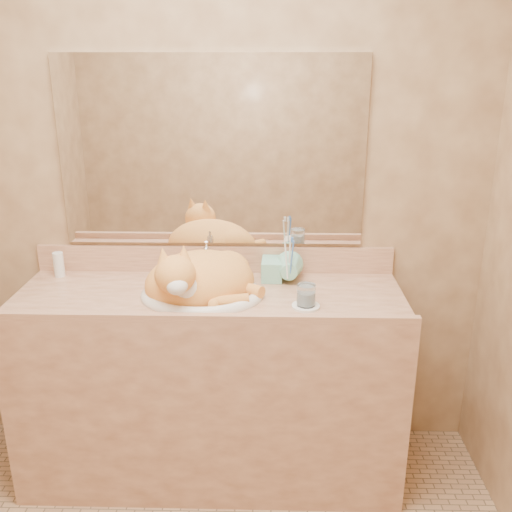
{
  "coord_description": "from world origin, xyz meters",
  "views": [
    {
      "loc": [
        0.25,
        -1.43,
        1.77
      ],
      "look_at": [
        0.19,
        0.7,
        1.02
      ],
      "focal_mm": 40.0,
      "sensor_mm": 36.0,
      "label": 1
    }
  ],
  "objects_px": {
    "soap_dispenser": "(272,262)",
    "toothbrush_cup": "(289,274)",
    "water_glass": "(306,295)",
    "vanity_counter": "(212,384)",
    "cat": "(198,277)",
    "sink_basin": "(202,279)"
  },
  "relations": [
    {
      "from": "vanity_counter",
      "to": "toothbrush_cup",
      "type": "distance_m",
      "value": 0.59
    },
    {
      "from": "vanity_counter",
      "to": "soap_dispenser",
      "type": "bearing_deg",
      "value": 23.71
    },
    {
      "from": "cat",
      "to": "sink_basin",
      "type": "bearing_deg",
      "value": -37.11
    },
    {
      "from": "water_glass",
      "to": "soap_dispenser",
      "type": "bearing_deg",
      "value": 119.56
    },
    {
      "from": "vanity_counter",
      "to": "soap_dispenser",
      "type": "distance_m",
      "value": 0.6
    },
    {
      "from": "soap_dispenser",
      "to": "water_glass",
      "type": "height_order",
      "value": "soap_dispenser"
    },
    {
      "from": "vanity_counter",
      "to": "sink_basin",
      "type": "relative_size",
      "value": 3.29
    },
    {
      "from": "sink_basin",
      "to": "water_glass",
      "type": "bearing_deg",
      "value": -17.58
    },
    {
      "from": "cat",
      "to": "water_glass",
      "type": "height_order",
      "value": "cat"
    },
    {
      "from": "vanity_counter",
      "to": "water_glass",
      "type": "distance_m",
      "value": 0.63
    },
    {
      "from": "vanity_counter",
      "to": "toothbrush_cup",
      "type": "height_order",
      "value": "toothbrush_cup"
    },
    {
      "from": "cat",
      "to": "toothbrush_cup",
      "type": "height_order",
      "value": "cat"
    },
    {
      "from": "vanity_counter",
      "to": "toothbrush_cup",
      "type": "relative_size",
      "value": 13.04
    },
    {
      "from": "sink_basin",
      "to": "cat",
      "type": "bearing_deg",
      "value": 161.78
    },
    {
      "from": "toothbrush_cup",
      "to": "water_glass",
      "type": "height_order",
      "value": "toothbrush_cup"
    },
    {
      "from": "soap_dispenser",
      "to": "toothbrush_cup",
      "type": "bearing_deg",
      "value": -12.89
    },
    {
      "from": "vanity_counter",
      "to": "sink_basin",
      "type": "xyz_separation_m",
      "value": [
        -0.03,
        -0.02,
        0.5
      ]
    },
    {
      "from": "soap_dispenser",
      "to": "water_glass",
      "type": "bearing_deg",
      "value": -58.51
    },
    {
      "from": "soap_dispenser",
      "to": "toothbrush_cup",
      "type": "height_order",
      "value": "soap_dispenser"
    },
    {
      "from": "toothbrush_cup",
      "to": "sink_basin",
      "type": "bearing_deg",
      "value": -162.29
    },
    {
      "from": "toothbrush_cup",
      "to": "water_glass",
      "type": "bearing_deg",
      "value": -74.34
    },
    {
      "from": "cat",
      "to": "water_glass",
      "type": "relative_size",
      "value": 5.43
    }
  ]
}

